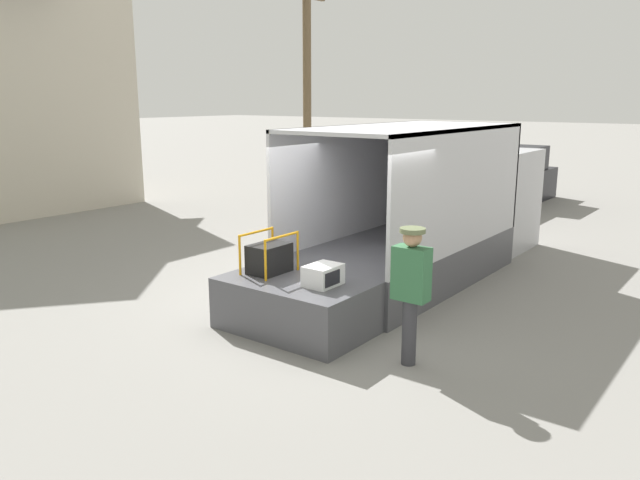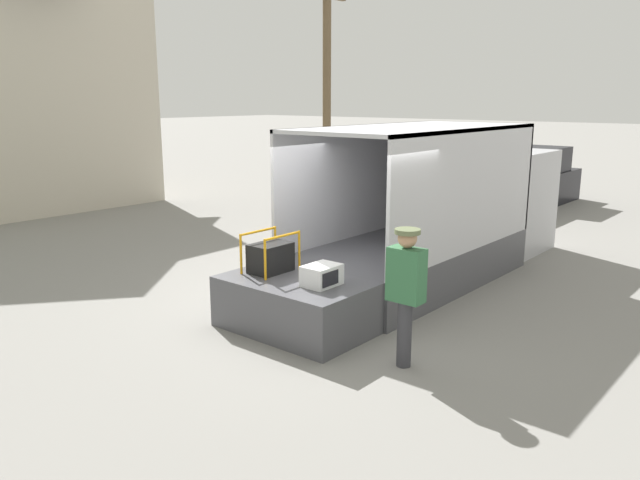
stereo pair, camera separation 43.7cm
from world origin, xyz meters
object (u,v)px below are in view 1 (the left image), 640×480
Objects in this scene: microwave at (323,275)px; utility_pole at (307,84)px; box_truck at (444,220)px; pickup_truck_black at (503,181)px; worker_person at (411,282)px; portable_generator at (270,257)px.

utility_pole is at bearing 39.07° from microwave.
pickup_truck_black is (7.67, 1.74, -0.17)m from box_truck.
worker_person is at bearing -163.86° from pickup_truck_black.
utility_pole reaches higher than worker_person.
portable_generator is at bearing -174.50° from pickup_truck_black.
pickup_truck_black reaches higher than worker_person.
utility_pole is (10.21, 8.29, 2.78)m from microwave.
box_truck is 4.59m from portable_generator.
microwave is at bearing -174.41° from box_truck.
box_truck is at bearing -167.24° from pickup_truck_black.
worker_person is at bearing -93.96° from microwave.
pickup_truck_black is (12.38, 3.58, -0.35)m from worker_person.
microwave is 0.07× the size of utility_pole.
microwave is at bearing -140.93° from utility_pole.
box_truck reaches higher than pickup_truck_black.
portable_generator is at bearing -144.35° from utility_pole.
microwave is (-4.62, -0.45, -0.00)m from box_truck.
worker_person reaches higher than portable_generator.
box_truck is 3.90× the size of worker_person.
pickup_truck_black is (12.29, 2.19, -0.17)m from microwave.
worker_person is 0.35× the size of pickup_truck_black.
microwave is at bearing -169.90° from pickup_truck_black.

